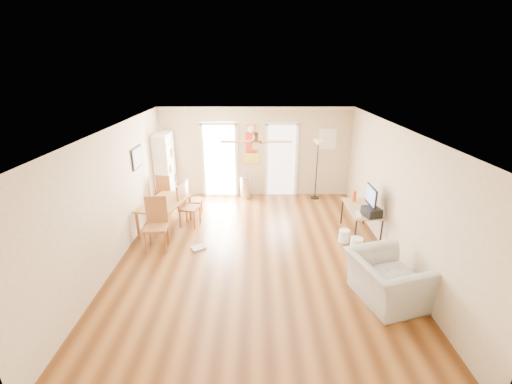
{
  "coord_description": "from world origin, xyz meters",
  "views": [
    {
      "loc": [
        -0.02,
        -6.25,
        3.7
      ],
      "look_at": [
        0.0,
        0.6,
        1.15
      ],
      "focal_mm": 24.11,
      "sensor_mm": 36.0,
      "label": 1
    }
  ],
  "objects_px": {
    "dining_chair_far": "(168,192)",
    "trash_can": "(245,187)",
    "dining_chair_near": "(156,225)",
    "torchiere_lamp": "(317,170)",
    "wastebasket_b": "(356,244)",
    "dining_chair_right_b": "(189,206)",
    "armchair": "(387,279)",
    "printer": "(372,212)",
    "dining_table": "(165,215)",
    "wastebasket_a": "(344,236)",
    "computer_desk": "(360,221)",
    "dining_chair_right_a": "(194,198)",
    "bookshelf": "(165,168)"
  },
  "relations": [
    {
      "from": "dining_chair_far",
      "to": "trash_can",
      "type": "bearing_deg",
      "value": -141.96
    },
    {
      "from": "dining_chair_near",
      "to": "trash_can",
      "type": "height_order",
      "value": "dining_chair_near"
    },
    {
      "from": "torchiere_lamp",
      "to": "wastebasket_b",
      "type": "distance_m",
      "value": 3.16
    },
    {
      "from": "dining_chair_near",
      "to": "dining_chair_far",
      "type": "relative_size",
      "value": 1.12
    },
    {
      "from": "dining_chair_far",
      "to": "wastebasket_b",
      "type": "xyz_separation_m",
      "value": [
        4.48,
        -2.25,
        -0.35
      ]
    },
    {
      "from": "dining_chair_right_b",
      "to": "torchiere_lamp",
      "type": "relative_size",
      "value": 0.59
    },
    {
      "from": "trash_can",
      "to": "armchair",
      "type": "relative_size",
      "value": 0.54
    },
    {
      "from": "dining_chair_right_b",
      "to": "dining_chair_far",
      "type": "xyz_separation_m",
      "value": [
        -0.76,
        1.01,
        -0.01
      ]
    },
    {
      "from": "torchiere_lamp",
      "to": "dining_chair_far",
      "type": "bearing_deg",
      "value": -168.98
    },
    {
      "from": "armchair",
      "to": "printer",
      "type": "bearing_deg",
      "value": -24.96
    },
    {
      "from": "dining_table",
      "to": "dining_chair_near",
      "type": "bearing_deg",
      "value": -86.6
    },
    {
      "from": "trash_can",
      "to": "wastebasket_b",
      "type": "bearing_deg",
      "value": -51.98
    },
    {
      "from": "dining_table",
      "to": "wastebasket_a",
      "type": "height_order",
      "value": "dining_table"
    },
    {
      "from": "dining_chair_right_b",
      "to": "dining_chair_near",
      "type": "distance_m",
      "value": 1.24
    },
    {
      "from": "dining_chair_far",
      "to": "dining_chair_right_b",
      "type": "bearing_deg",
      "value": 143.01
    },
    {
      "from": "dining_table",
      "to": "dining_chair_far",
      "type": "distance_m",
      "value": 1.21
    },
    {
      "from": "dining_chair_right_b",
      "to": "dining_chair_near",
      "type": "relative_size",
      "value": 0.92
    },
    {
      "from": "dining_chair_far",
      "to": "torchiere_lamp",
      "type": "relative_size",
      "value": 0.57
    },
    {
      "from": "wastebasket_b",
      "to": "computer_desk",
      "type": "bearing_deg",
      "value": 69.77
    },
    {
      "from": "dining_chair_right_a",
      "to": "torchiere_lamp",
      "type": "distance_m",
      "value": 3.59
    },
    {
      "from": "armchair",
      "to": "dining_chair_right_b",
      "type": "bearing_deg",
      "value": 36.92
    },
    {
      "from": "bookshelf",
      "to": "computer_desk",
      "type": "relative_size",
      "value": 1.55
    },
    {
      "from": "bookshelf",
      "to": "dining_chair_right_b",
      "type": "bearing_deg",
      "value": -66.75
    },
    {
      "from": "dining_chair_near",
      "to": "dining_chair_right_b",
      "type": "bearing_deg",
      "value": 61.54
    },
    {
      "from": "torchiere_lamp",
      "to": "dining_chair_right_b",
      "type": "bearing_deg",
      "value": -151.61
    },
    {
      "from": "torchiere_lamp",
      "to": "armchair",
      "type": "height_order",
      "value": "torchiere_lamp"
    },
    {
      "from": "armchair",
      "to": "torchiere_lamp",
      "type": "bearing_deg",
      "value": -10.92
    },
    {
      "from": "dining_chair_near",
      "to": "torchiere_lamp",
      "type": "height_order",
      "value": "torchiere_lamp"
    },
    {
      "from": "computer_desk",
      "to": "wastebasket_a",
      "type": "xyz_separation_m",
      "value": [
        -0.43,
        -0.32,
        -0.2
      ]
    },
    {
      "from": "torchiere_lamp",
      "to": "armchair",
      "type": "distance_m",
      "value": 4.7
    },
    {
      "from": "dining_chair_right_a",
      "to": "dining_chair_far",
      "type": "relative_size",
      "value": 0.95
    },
    {
      "from": "dining_table",
      "to": "wastebasket_a",
      "type": "relative_size",
      "value": 4.95
    },
    {
      "from": "bookshelf",
      "to": "wastebasket_a",
      "type": "distance_m",
      "value": 5.17
    },
    {
      "from": "dining_chair_right_b",
      "to": "dining_chair_far",
      "type": "bearing_deg",
      "value": 50.52
    },
    {
      "from": "dining_chair_far",
      "to": "trash_can",
      "type": "distance_m",
      "value": 2.23
    },
    {
      "from": "torchiere_lamp",
      "to": "wastebasket_b",
      "type": "bearing_deg",
      "value": -83.08
    },
    {
      "from": "dining_table",
      "to": "dining_chair_far",
      "type": "height_order",
      "value": "dining_chair_far"
    },
    {
      "from": "printer",
      "to": "dining_table",
      "type": "bearing_deg",
      "value": 155.04
    },
    {
      "from": "dining_chair_near",
      "to": "wastebasket_b",
      "type": "bearing_deg",
      "value": -6.52
    },
    {
      "from": "dining_chair_far",
      "to": "torchiere_lamp",
      "type": "height_order",
      "value": "torchiere_lamp"
    },
    {
      "from": "dining_table",
      "to": "wastebasket_a",
      "type": "distance_m",
      "value": 4.17
    },
    {
      "from": "computer_desk",
      "to": "printer",
      "type": "relative_size",
      "value": 3.46
    },
    {
      "from": "dining_chair_near",
      "to": "computer_desk",
      "type": "relative_size",
      "value": 0.88
    },
    {
      "from": "dining_chair_right_b",
      "to": "wastebasket_a",
      "type": "height_order",
      "value": "dining_chair_right_b"
    },
    {
      "from": "dining_chair_right_a",
      "to": "printer",
      "type": "relative_size",
      "value": 2.59
    },
    {
      "from": "dining_chair_right_b",
      "to": "dining_chair_far",
      "type": "distance_m",
      "value": 1.26
    },
    {
      "from": "dining_chair_far",
      "to": "armchair",
      "type": "distance_m",
      "value": 5.94
    },
    {
      "from": "wastebasket_b",
      "to": "printer",
      "type": "bearing_deg",
      "value": 39.8
    },
    {
      "from": "dining_table",
      "to": "torchiere_lamp",
      "type": "xyz_separation_m",
      "value": [
        3.9,
        1.98,
        0.53
      ]
    },
    {
      "from": "trash_can",
      "to": "torchiere_lamp",
      "type": "xyz_separation_m",
      "value": [
        2.05,
        -0.04,
        0.55
      ]
    }
  ]
}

